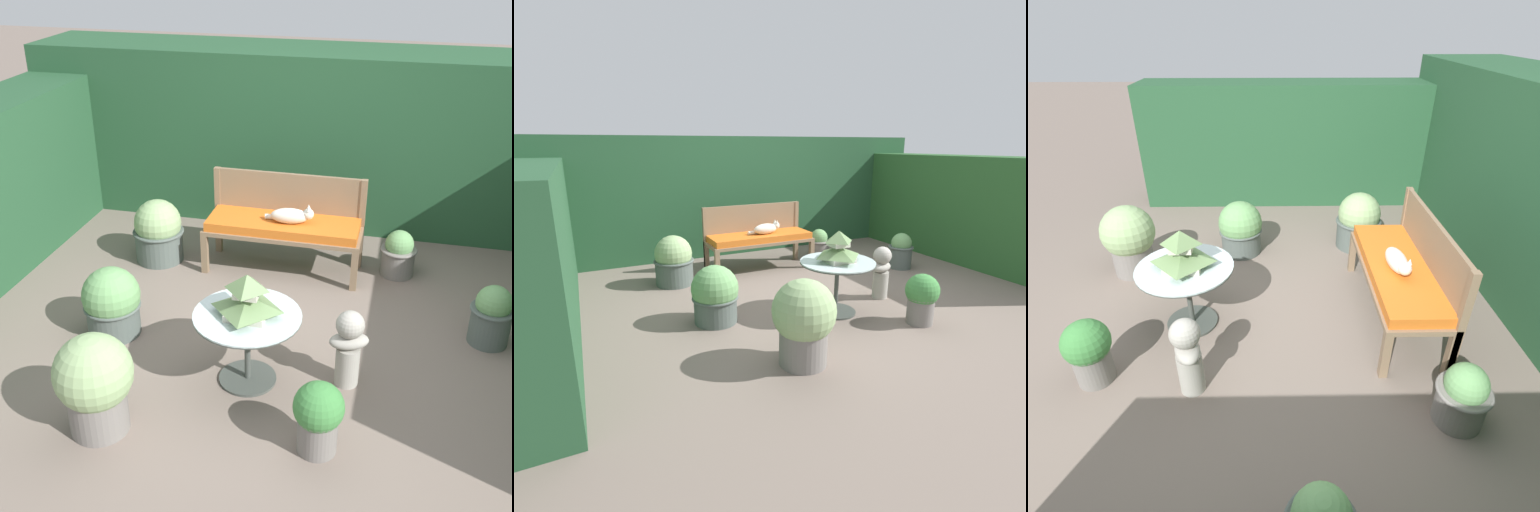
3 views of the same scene
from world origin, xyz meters
TOP-DOWN VIEW (x-y plane):
  - ground at (0.00, 0.00)m, footprint 30.00×30.00m
  - foliage_hedge_back at (0.00, 2.56)m, footprint 6.40×1.03m
  - garden_bench at (-0.18, 1.12)m, footprint 1.46×0.52m
  - bench_backrest at (-0.18, 1.37)m, footprint 1.46×0.06m
  - cat at (-0.09, 1.09)m, footprint 0.46×0.18m
  - patio_table at (-0.08, -0.58)m, footprint 0.76×0.76m
  - pagoda_birdhouse at (-0.08, -0.58)m, footprint 0.37×0.37m
  - garden_bust at (0.62, -0.45)m, footprint 0.32×0.25m
  - potted_plant_hedge_corner at (-0.90, -1.30)m, footprint 0.51×0.51m
  - potted_plant_patio_mid at (-1.28, -0.25)m, footprint 0.46×0.46m
  - potted_plant_bench_left at (-1.39, 1.04)m, footprint 0.50×0.50m
  - potted_plant_table_near at (0.52, -1.15)m, footprint 0.32×0.32m
  - potted_plant_bench_right at (1.65, 0.33)m, footprint 0.35×0.35m
  - potted_plant_path_edge at (0.90, 1.29)m, footprint 0.34×0.34m

SIDE VIEW (x-z plane):
  - ground at x=0.00m, z-range 0.00..0.00m
  - potted_plant_path_edge at x=0.90m, z-range -0.01..0.44m
  - potted_plant_bench_right at x=1.65m, z-range 0.00..0.50m
  - potted_plant_table_near at x=0.52m, z-range 0.02..0.52m
  - potted_plant_patio_mid at x=-1.28m, z-range -0.01..0.57m
  - potted_plant_bench_left at x=-1.39m, z-range -0.01..0.61m
  - garden_bust at x=0.62m, z-range 0.03..0.63m
  - potted_plant_hedge_corner at x=-0.90m, z-range 0.02..0.73m
  - garden_bench at x=-0.18m, z-range 0.18..0.69m
  - patio_table at x=-0.08m, z-range 0.16..0.72m
  - cat at x=-0.09m, z-range 0.49..0.68m
  - bench_backrest at x=-0.18m, z-range 0.19..1.08m
  - pagoda_birdhouse at x=-0.08m, z-range 0.53..0.85m
  - foliage_hedge_back at x=0.00m, z-range 0.00..1.82m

